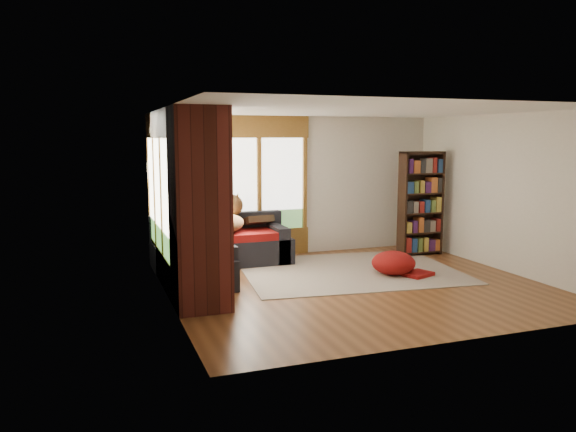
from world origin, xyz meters
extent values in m
plane|color=#5B3319|center=(0.00, 0.00, 0.00)|extent=(5.50, 5.50, 0.00)
plane|color=white|center=(0.00, 0.00, 2.60)|extent=(5.50, 5.50, 0.00)
cube|color=silver|center=(0.00, 2.50, 1.30)|extent=(5.50, 0.04, 2.60)
cube|color=silver|center=(0.00, -2.50, 1.30)|extent=(5.50, 0.04, 2.60)
cube|color=silver|center=(-2.75, 0.00, 1.30)|extent=(0.04, 5.00, 2.60)
cube|color=silver|center=(2.75, 0.00, 1.30)|extent=(0.04, 5.00, 2.60)
cube|color=brown|center=(-1.20, 2.47, 1.35)|extent=(2.82, 0.10, 1.90)
cube|color=white|center=(-1.20, 2.47, 1.35)|extent=(2.54, 0.09, 1.62)
cube|color=brown|center=(-2.72, 1.20, 1.35)|extent=(0.10, 2.62, 1.90)
cube|color=white|center=(-2.72, 1.20, 1.35)|extent=(0.09, 2.36, 1.62)
cube|color=gray|center=(-2.69, 2.03, 1.75)|extent=(0.03, 0.72, 0.90)
cube|color=#471914|center=(-2.40, -0.35, 1.30)|extent=(0.70, 0.70, 2.60)
cube|color=black|center=(-1.65, 2.05, 0.21)|extent=(2.20, 0.90, 0.42)
cube|color=black|center=(-1.65, 2.40, 0.61)|extent=(2.20, 0.20, 0.38)
cube|color=black|center=(-0.65, 2.05, 0.30)|extent=(0.20, 0.90, 0.60)
cube|color=maroon|center=(-1.75, 1.93, 0.48)|extent=(1.90, 0.66, 0.12)
cube|color=black|center=(-2.30, 1.40, 0.21)|extent=(0.90, 2.20, 0.42)
cube|color=black|center=(-2.65, 1.40, 0.61)|extent=(0.20, 2.20, 0.38)
cube|color=black|center=(-2.30, 0.40, 0.30)|extent=(0.90, 0.20, 0.60)
cube|color=maroon|center=(-2.18, 1.05, 0.48)|extent=(0.66, 1.20, 0.12)
cube|color=maroon|center=(-2.18, 2.00, 0.48)|extent=(0.66, 0.66, 0.12)
cube|color=beige|center=(0.31, 0.83, 0.01)|extent=(3.78, 3.05, 0.01)
cube|color=black|center=(2.54, 1.58, 0.98)|extent=(0.04, 0.28, 1.95)
cube|color=black|center=(1.74, 1.58, 0.98)|extent=(0.04, 0.28, 1.95)
cube|color=black|center=(2.14, 1.71, 0.98)|extent=(0.84, 0.02, 1.95)
cube|color=black|center=(2.14, 1.58, 0.06)|extent=(0.76, 0.26, 0.03)
cube|color=black|center=(2.14, 1.58, 0.43)|extent=(0.76, 0.26, 0.03)
cube|color=black|center=(2.14, 1.58, 0.80)|extent=(0.76, 0.26, 0.03)
cube|color=black|center=(2.14, 1.58, 1.17)|extent=(0.76, 0.26, 0.03)
cube|color=black|center=(2.14, 1.58, 1.54)|extent=(0.76, 0.26, 0.03)
cube|color=black|center=(2.14, 1.58, 1.91)|extent=(0.76, 0.26, 0.03)
cube|color=#726659|center=(2.14, 1.56, 0.98)|extent=(0.72, 0.20, 1.79)
ellipsoid|color=maroon|center=(0.88, 0.39, 0.20)|extent=(0.76, 0.76, 0.38)
ellipsoid|color=brown|center=(-1.56, 1.87, 0.78)|extent=(1.07, 1.13, 0.32)
sphere|color=brown|center=(-1.35, 2.15, 0.93)|extent=(0.54, 0.54, 0.39)
cone|color=brown|center=(-1.39, 2.10, 1.09)|extent=(0.20, 0.20, 0.17)
ellipsoid|color=#392C17|center=(-2.28, 0.81, 0.72)|extent=(0.65, 0.85, 0.26)
sphere|color=#392C17|center=(-2.22, 1.08, 0.85)|extent=(0.37, 0.37, 0.31)
cone|color=#392C17|center=(-2.23, 1.03, 0.97)|extent=(0.13, 0.13, 0.13)
cube|color=#2E2316|center=(-0.95, 2.26, 0.79)|extent=(0.45, 0.12, 0.45)
cube|color=#2E2316|center=(-1.55, 2.26, 0.79)|extent=(0.45, 0.12, 0.45)
cube|color=#2E2316|center=(-2.48, 1.80, 0.79)|extent=(0.45, 0.12, 0.45)
cube|color=#2E2316|center=(-2.48, 0.70, 0.79)|extent=(0.45, 0.12, 0.45)
camera|label=1|loc=(-3.75, -7.40, 2.22)|focal=35.00mm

